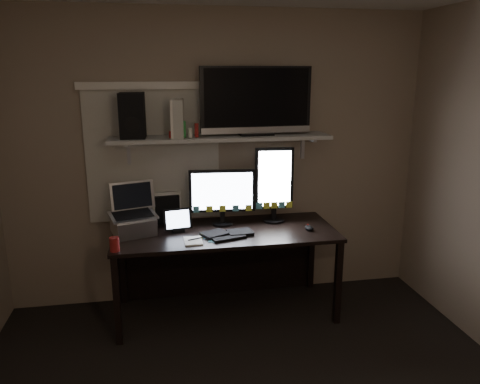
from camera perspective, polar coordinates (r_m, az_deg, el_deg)
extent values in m
plane|color=#816F5D|center=(4.06, -2.66, 3.97)|extent=(3.60, 0.00, 3.60)
cube|color=silver|center=(4.00, -10.50, 4.31)|extent=(1.10, 0.02, 1.10)
cube|color=black|center=(3.83, -1.82, -4.94)|extent=(1.80, 0.75, 0.03)
cube|color=black|center=(4.29, -2.48, -7.97)|extent=(1.80, 0.02, 0.70)
cube|color=black|center=(3.65, -14.77, -12.73)|extent=(0.05, 0.05, 0.70)
cube|color=black|center=(3.89, 11.86, -10.78)|extent=(0.05, 0.05, 0.70)
cube|color=black|center=(4.26, -14.12, -8.63)|extent=(0.05, 0.05, 0.70)
cube|color=black|center=(4.46, 8.65, -7.24)|extent=(0.05, 0.05, 0.70)
cube|color=#A9A8A4|center=(3.85, -2.35, 6.64)|extent=(1.80, 0.35, 0.03)
cube|color=black|center=(3.91, -2.17, -0.59)|extent=(0.55, 0.10, 0.48)
cube|color=black|center=(3.98, 4.18, 0.92)|extent=(0.33, 0.07, 0.66)
cube|color=black|center=(3.73, -1.54, -5.06)|extent=(0.44, 0.26, 0.02)
ellipsoid|color=black|center=(3.88, 8.41, -4.34)|extent=(0.06, 0.10, 0.04)
cube|color=white|center=(3.60, -5.73, -5.96)|extent=(0.14, 0.19, 0.01)
cube|color=black|center=(3.80, -7.60, -3.43)|extent=(0.24, 0.13, 0.20)
cube|color=black|center=(4.05, -8.89, -1.90)|extent=(0.21, 0.12, 0.26)
cube|color=#AAABAF|center=(3.78, -12.97, -2.21)|extent=(0.42, 0.38, 0.40)
cylinder|color=maroon|center=(3.51, -15.05, -6.17)|extent=(0.08, 0.08, 0.10)
cube|color=black|center=(3.86, 1.97, 11.00)|extent=(0.92, 0.21, 0.55)
cube|color=silver|center=(3.78, -7.65, 8.87)|extent=(0.12, 0.26, 0.30)
cube|color=black|center=(3.80, -12.98, 9.07)|extent=(0.20, 0.24, 0.35)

